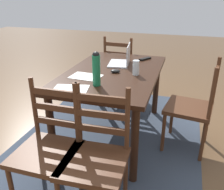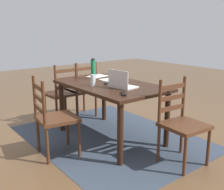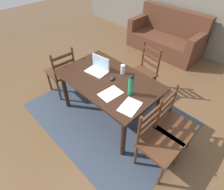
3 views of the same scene
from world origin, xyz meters
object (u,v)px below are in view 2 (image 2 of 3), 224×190
object	(u,v)px
chair_left_near	(182,124)
laptop	(121,83)
chair_right_far	(62,93)
drinking_glass	(93,80)
dining_table	(110,91)
computer_mouse	(106,83)
water_bottle	(93,68)
chair_far_head	(54,118)
chair_right_near	(81,90)
tv_remote	(123,94)

from	to	relation	value
chair_left_near	laptop	distance (m)	0.88
chair_right_far	drinking_glass	size ratio (longest dim) A/B	6.54
dining_table	laptop	xyz separation A→B (m)	(-0.26, 0.04, 0.16)
laptop	computer_mouse	size ratio (longest dim) A/B	3.48
chair_right_far	computer_mouse	xyz separation A→B (m)	(-0.99, -0.15, 0.32)
drinking_glass	computer_mouse	xyz separation A→B (m)	(-0.00, -0.21, -0.06)
water_bottle	chair_far_head	bearing A→B (deg)	116.49
dining_table	chair_right_near	size ratio (longest dim) A/B	1.57
chair_left_near	tv_remote	world-z (taller)	chair_left_near
chair_left_near	water_bottle	world-z (taller)	water_bottle
chair_right_near	chair_far_head	xyz separation A→B (m)	(-1.03, 1.02, 0.00)
dining_table	chair_far_head	distance (m)	0.86
laptop	tv_remote	size ratio (longest dim) A/B	2.05
computer_mouse	chair_left_near	bearing A→B (deg)	169.60
chair_far_head	tv_remote	distance (m)	0.87
water_bottle	tv_remote	distance (m)	1.02
dining_table	tv_remote	size ratio (longest dim) A/B	8.79
chair_right_near	chair_far_head	bearing A→B (deg)	135.27
laptop	water_bottle	size ratio (longest dim) A/B	1.15
tv_remote	chair_right_near	bearing A→B (deg)	-71.47
drinking_glass	tv_remote	bearing A→B (deg)	-179.19
chair_far_head	water_bottle	world-z (taller)	water_bottle
drinking_glass	computer_mouse	bearing A→B (deg)	-90.71
water_bottle	chair_right_near	bearing A→B (deg)	-15.17
dining_table	chair_far_head	xyz separation A→B (m)	(0.01, 0.83, -0.20)
water_bottle	computer_mouse	bearing A→B (deg)	171.43
chair_far_head	computer_mouse	xyz separation A→B (m)	(0.04, -0.80, 0.32)
chair_left_near	water_bottle	bearing A→B (deg)	6.46
chair_right_far	chair_far_head	distance (m)	1.22
dining_table	drinking_glass	bearing A→B (deg)	79.91
drinking_glass	chair_left_near	bearing A→B (deg)	-158.00
computer_mouse	chair_far_head	bearing A→B (deg)	70.34
dining_table	chair_right_far	bearing A→B (deg)	10.04
water_bottle	drinking_glass	world-z (taller)	water_bottle
dining_table	chair_right_near	bearing A→B (deg)	-10.15
water_bottle	chair_right_far	bearing A→B (deg)	18.82
laptop	drinking_glass	size ratio (longest dim) A/B	2.40
chair_right_far	chair_far_head	size ratio (longest dim) A/B	1.00
drinking_glass	tv_remote	world-z (taller)	drinking_glass
drinking_glass	dining_table	bearing A→B (deg)	-100.09
dining_table	chair_right_near	world-z (taller)	chair_right_near
chair_far_head	tv_remote	world-z (taller)	chair_far_head
chair_left_near	water_bottle	xyz separation A→B (m)	(1.47, 0.17, 0.46)
chair_right_near	drinking_glass	world-z (taller)	chair_right_near
chair_right_far	chair_far_head	world-z (taller)	same
chair_right_far	tv_remote	world-z (taller)	chair_right_far
chair_right_far	drinking_glass	xyz separation A→B (m)	(-0.99, 0.06, 0.37)
chair_right_far	laptop	world-z (taller)	laptop
computer_mouse	drinking_glass	bearing A→B (deg)	67.09
laptop	tv_remote	distance (m)	0.35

